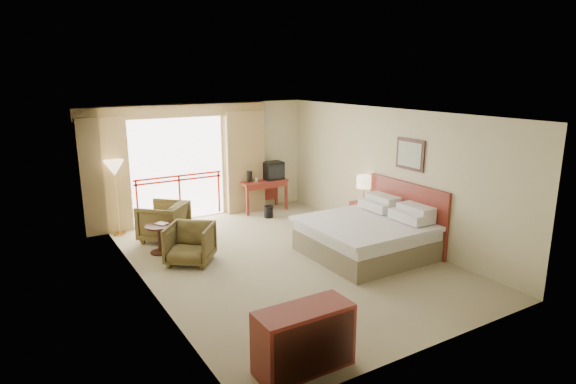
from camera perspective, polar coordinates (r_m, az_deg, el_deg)
floor at (r=9.05m, az=-0.45°, el=-7.97°), size 7.00×7.00×0.00m
ceiling at (r=8.43m, az=-0.49°, el=9.33°), size 7.00×7.00×0.00m
wall_back at (r=11.72m, az=-9.26°, el=3.78°), size 5.00×0.00×5.00m
wall_front at (r=6.03m, az=16.91°, el=-6.30°), size 5.00×0.00×5.00m
wall_left at (r=7.71m, az=-16.66°, el=-1.89°), size 0.00×7.00×7.00m
wall_right at (r=10.11m, az=11.81°, el=2.07°), size 0.00×7.00×7.00m
balcony_door at (r=11.46m, az=-12.90°, el=2.62°), size 2.40×0.00×2.40m
balcony_railing at (r=11.52m, az=-12.77°, el=0.71°), size 2.09×0.03×1.02m
curtain_left at (r=10.94m, az=-20.91°, el=1.78°), size 1.00×0.26×2.50m
curtain_right at (r=11.94m, az=-5.19°, el=3.60°), size 1.00×0.26×2.50m
valance at (r=11.19m, az=-13.11°, el=9.33°), size 4.40×0.22×0.28m
hvac_vent at (r=12.11m, az=-3.62°, el=9.02°), size 0.50×0.04×0.50m
bed at (r=9.29m, az=9.46°, el=-5.11°), size 2.13×2.06×0.97m
headboard at (r=9.84m, az=13.80°, el=-2.58°), size 0.06×2.10×1.30m
framed_art at (r=9.58m, az=14.26°, el=4.34°), size 0.04×0.72×0.60m
nightstand at (r=10.66m, az=9.03°, el=-2.92°), size 0.45×0.54×0.64m
table_lamp at (r=10.50m, az=9.01°, el=1.15°), size 0.32×0.32×0.57m
phone at (r=10.42m, az=9.42°, el=-1.28°), size 0.17×0.14×0.07m
desk at (r=12.11m, az=-3.16°, el=0.66°), size 1.19×0.57×0.78m
tv at (r=12.12m, az=-1.81°, el=2.57°), size 0.49×0.39×0.45m
coffee_maker at (r=11.85m, az=-4.56°, el=1.83°), size 0.14×0.14×0.27m
cup at (r=11.89m, az=-3.80°, el=1.47°), size 0.08×0.08×0.10m
wastebasket at (r=11.56m, az=-2.31°, el=-2.36°), size 0.26×0.26×0.28m
armchair_far at (r=10.39m, az=-14.41°, el=-5.50°), size 1.22×1.22×0.80m
armchair_near at (r=9.08m, az=-11.42°, el=-8.19°), size 1.11×1.12×0.73m
side_table at (r=9.54m, az=-15.03°, el=-4.86°), size 0.51×0.51×0.56m
book at (r=9.48m, az=-15.10°, el=-3.82°), size 0.25×0.27×0.02m
floor_lamp at (r=10.66m, az=-19.90°, el=2.36°), size 0.41×0.41×1.62m
dresser at (r=5.81m, az=1.92°, el=-17.02°), size 1.16×0.49×0.77m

